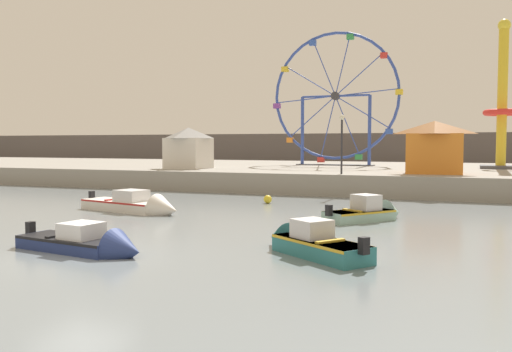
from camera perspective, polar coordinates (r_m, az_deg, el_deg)
ground_plane at (r=15.99m, az=-17.92°, el=-8.18°), size 240.00×240.00×0.00m
quay_promenade at (r=44.79m, az=8.77°, el=0.18°), size 110.00×24.45×1.33m
distant_town_skyline at (r=65.65m, az=12.98°, el=2.50°), size 140.00×3.00×4.40m
motorboat_navy_blue at (r=16.53m, az=-17.04°, el=-6.85°), size 4.65×1.83×1.26m
motorboat_teal_painted at (r=15.75m, az=5.43°, el=-6.98°), size 3.91×3.22×1.31m
motorboat_seafoam at (r=22.95m, az=11.99°, el=-3.78°), size 3.23×3.71×1.45m
motorboat_white_red_stripe at (r=25.60m, az=-12.31°, el=-3.04°), size 5.89×2.68×1.46m
ferris_wheel_blue_frame at (r=46.69m, az=8.38°, el=8.08°), size 11.08×1.20×11.27m
drop_tower_yellow_tower at (r=43.91m, az=24.51°, el=6.33°), size 2.80×2.80×10.91m
carnival_booth_white_ticket at (r=40.66m, az=-7.14°, el=3.03°), size 3.30×3.09×3.04m
carnival_booth_orange_canopy at (r=35.02m, az=18.28°, el=3.00°), size 3.75×3.00×3.24m
promenade_lamp_near at (r=33.11m, az=9.03°, el=4.30°), size 0.32×0.32×3.59m
mooring_buoy_orange at (r=28.71m, az=1.25°, el=-2.47°), size 0.44×0.44×0.44m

